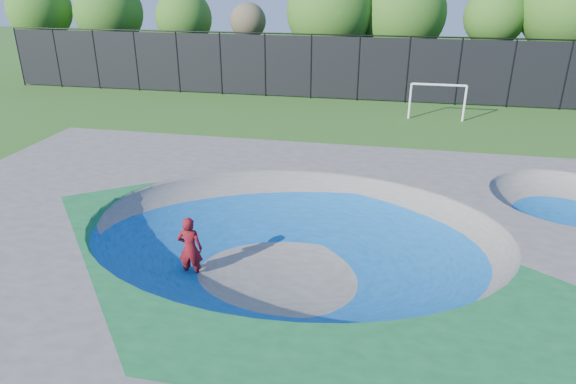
% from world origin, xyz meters
% --- Properties ---
extents(ground, '(120.00, 120.00, 0.00)m').
position_xyz_m(ground, '(0.00, 0.00, 0.00)').
color(ground, '#285618').
rests_on(ground, ground).
extents(skate_deck, '(22.00, 14.00, 1.50)m').
position_xyz_m(skate_deck, '(0.00, 0.00, 0.75)').
color(skate_deck, gray).
rests_on(skate_deck, ground).
extents(skater, '(0.69, 0.49, 1.79)m').
position_xyz_m(skater, '(-2.63, -0.71, 0.89)').
color(skater, red).
rests_on(skater, ground).
extents(skateboard, '(0.81, 0.35, 0.05)m').
position_xyz_m(skateboard, '(-2.63, -0.71, 0.03)').
color(skateboard, black).
rests_on(skateboard, ground).
extents(soccer_goal, '(3.02, 0.12, 1.99)m').
position_xyz_m(soccer_goal, '(4.63, 17.19, 1.38)').
color(soccer_goal, white).
rests_on(soccer_goal, ground).
extents(fence, '(48.09, 0.09, 4.04)m').
position_xyz_m(fence, '(0.00, 21.00, 2.10)').
color(fence, black).
rests_on(fence, ground).
extents(treeline, '(53.72, 7.23, 8.50)m').
position_xyz_m(treeline, '(2.29, 25.77, 5.01)').
color(treeline, '#402F20').
rests_on(treeline, ground).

